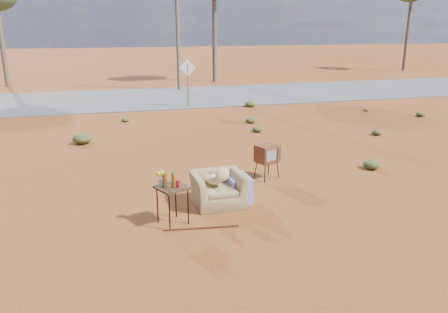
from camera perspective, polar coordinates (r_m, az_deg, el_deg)
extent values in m
plane|color=brown|center=(8.87, 0.25, -7.58)|extent=(140.00, 140.00, 0.00)
cube|color=#565659|center=(23.18, -9.74, 7.54)|extent=(140.00, 7.00, 0.04)
imported|color=olive|center=(9.20, -0.83, -3.54)|extent=(1.09, 0.73, 0.93)
ellipsoid|color=tan|center=(9.20, -1.21, -3.03)|extent=(0.34, 0.34, 0.20)
ellipsoid|color=tan|center=(8.96, -0.21, -2.37)|extent=(0.30, 0.15, 0.30)
cube|color=#202496|center=(9.49, 1.88, -4.13)|extent=(0.47, 0.71, 0.54)
cube|color=black|center=(10.80, 5.64, -0.68)|extent=(0.58, 0.52, 0.03)
cylinder|color=black|center=(10.61, 5.36, -2.23)|extent=(0.03, 0.03, 0.43)
cylinder|color=black|center=(10.90, 7.05, -1.76)|extent=(0.03, 0.03, 0.43)
cylinder|color=black|center=(10.84, 4.15, -1.77)|extent=(0.03, 0.03, 0.43)
cylinder|color=black|center=(11.13, 5.84, -1.33)|extent=(0.03, 0.03, 0.43)
cube|color=brown|center=(10.74, 5.67, 0.44)|extent=(0.65, 0.59, 0.41)
cube|color=slate|center=(10.54, 6.19, 0.10)|extent=(0.30, 0.14, 0.26)
cube|color=#472D19|center=(10.71, 7.19, 0.35)|extent=(0.12, 0.06, 0.29)
cube|color=#372614|center=(8.27, -6.80, -4.04)|extent=(0.70, 0.70, 0.04)
cylinder|color=black|center=(8.14, -7.14, -7.20)|extent=(0.03, 0.03, 0.73)
cylinder|color=black|center=(8.36, -4.71, -6.48)|extent=(0.03, 0.03, 0.73)
cylinder|color=black|center=(8.47, -8.69, -6.28)|extent=(0.03, 0.03, 0.73)
cylinder|color=black|center=(8.68, -6.32, -5.62)|extent=(0.03, 0.03, 0.73)
cylinder|color=#51340D|center=(8.20, -7.78, -3.11)|extent=(0.07, 0.07, 0.27)
cylinder|color=#51340D|center=(8.14, -6.64, -3.14)|extent=(0.07, 0.07, 0.29)
cylinder|color=#275C2E|center=(8.36, -6.63, -2.74)|extent=(0.06, 0.06, 0.25)
cylinder|color=#B60E22|center=(8.19, -6.05, -3.57)|extent=(0.07, 0.07, 0.14)
cylinder|color=silver|center=(8.29, -8.33, -3.37)|extent=(0.08, 0.08, 0.15)
ellipsoid|color=yellow|center=(8.23, -8.38, -2.30)|extent=(0.17, 0.17, 0.13)
cylinder|color=#522216|center=(8.29, -3.00, -9.29)|extent=(1.42, 0.22, 0.04)
cylinder|color=brown|center=(20.30, -4.73, 9.22)|extent=(0.06, 0.06, 2.00)
cube|color=silver|center=(20.21, -4.79, 11.47)|extent=(0.78, 0.04, 0.78)
cylinder|color=brown|center=(30.36, -27.11, 13.80)|extent=(0.28, 0.28, 6.00)
cylinder|color=brown|center=(29.66, -1.27, 16.50)|extent=(0.28, 0.28, 7.00)
cylinder|color=brown|center=(39.92, 22.88, 14.97)|extent=(0.28, 0.28, 6.50)
cylinder|color=brown|center=(25.63, -6.13, 17.48)|extent=(0.20, 0.20, 8.00)
ellipsoid|color=#404D21|center=(12.19, 18.71, -0.99)|extent=(0.44, 0.44, 0.24)
ellipsoid|color=#404D21|center=(14.73, -18.03, 2.24)|extent=(0.60, 0.60, 0.33)
ellipsoid|color=#404D21|center=(16.01, 19.34, 2.99)|extent=(0.36, 0.36, 0.20)
ellipsoid|color=#404D21|center=(17.04, 3.49, 4.75)|extent=(0.40, 0.40, 0.22)
ellipsoid|color=#404D21|center=(17.66, -12.78, 4.71)|extent=(0.30, 0.30, 0.17)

